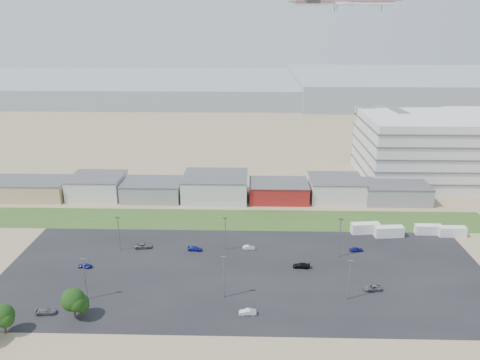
{
  "coord_description": "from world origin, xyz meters",
  "views": [
    {
      "loc": [
        6.66,
        -82.27,
        59.34
      ],
      "look_at": [
        3.88,
        22.0,
        23.48
      ],
      "focal_mm": 35.0,
      "sensor_mm": 36.0,
      "label": 1
    }
  ],
  "objects_px": {
    "parked_car_13": "(248,312)",
    "parked_car_0": "(372,288)",
    "parked_car_5": "(85,266)",
    "parked_car_8": "(356,249)",
    "parked_car_11": "(249,247)",
    "parked_car_6": "(195,249)",
    "parked_car_12": "(301,265)",
    "parked_car_9": "(143,246)",
    "box_trailer_a": "(365,228)",
    "airliner": "(345,1)",
    "parked_car_10": "(46,311)"
  },
  "relations": [
    {
      "from": "parked_car_13",
      "to": "parked_car_0",
      "type": "bearing_deg",
      "value": 106.61
    },
    {
      "from": "parked_car_5",
      "to": "parked_car_13",
      "type": "height_order",
      "value": "parked_car_13"
    },
    {
      "from": "parked_car_8",
      "to": "parked_car_11",
      "type": "bearing_deg",
      "value": 81.82
    },
    {
      "from": "parked_car_5",
      "to": "parked_car_13",
      "type": "bearing_deg",
      "value": 72.26
    },
    {
      "from": "parked_car_6",
      "to": "parked_car_12",
      "type": "relative_size",
      "value": 0.92
    },
    {
      "from": "parked_car_9",
      "to": "parked_car_8",
      "type": "bearing_deg",
      "value": -95.88
    },
    {
      "from": "box_trailer_a",
      "to": "parked_car_0",
      "type": "relative_size",
      "value": 1.96
    },
    {
      "from": "parked_car_11",
      "to": "airliner",
      "type": "bearing_deg",
      "value": -30.31
    },
    {
      "from": "box_trailer_a",
      "to": "parked_car_11",
      "type": "xyz_separation_m",
      "value": [
        -33.97,
        -11.23,
        -0.99
      ]
    },
    {
      "from": "parked_car_13",
      "to": "parked_car_8",
      "type": "bearing_deg",
      "value": 132.41
    },
    {
      "from": "parked_car_9",
      "to": "parked_car_11",
      "type": "relative_size",
      "value": 1.36
    },
    {
      "from": "parked_car_10",
      "to": "parked_car_8",
      "type": "bearing_deg",
      "value": -73.89
    },
    {
      "from": "parked_car_5",
      "to": "parked_car_11",
      "type": "bearing_deg",
      "value": 111.66
    },
    {
      "from": "airliner",
      "to": "parked_car_9",
      "type": "height_order",
      "value": "airliner"
    },
    {
      "from": "parked_car_9",
      "to": "parked_car_11",
      "type": "xyz_separation_m",
      "value": [
        28.96,
        -0.05,
        -0.08
      ]
    },
    {
      "from": "parked_car_12",
      "to": "parked_car_11",
      "type": "bearing_deg",
      "value": -121.03
    },
    {
      "from": "parked_car_12",
      "to": "box_trailer_a",
      "type": "bearing_deg",
      "value": 140.22
    },
    {
      "from": "parked_car_0",
      "to": "parked_car_6",
      "type": "distance_m",
      "value": 47.12
    },
    {
      "from": "airliner",
      "to": "parked_car_5",
      "type": "relative_size",
      "value": 13.2
    },
    {
      "from": "parked_car_6",
      "to": "parked_car_10",
      "type": "distance_m",
      "value": 40.95
    },
    {
      "from": "parked_car_0",
      "to": "parked_car_11",
      "type": "bearing_deg",
      "value": -129.12
    },
    {
      "from": "parked_car_8",
      "to": "parked_car_9",
      "type": "distance_m",
      "value": 57.95
    },
    {
      "from": "parked_car_8",
      "to": "airliner",
      "type": "bearing_deg",
      "value": -11.54
    },
    {
      "from": "parked_car_6",
      "to": "parked_car_11",
      "type": "height_order",
      "value": "parked_car_6"
    },
    {
      "from": "parked_car_6",
      "to": "parked_car_10",
      "type": "bearing_deg",
      "value": 141.25
    },
    {
      "from": "airliner",
      "to": "parked_car_5",
      "type": "height_order",
      "value": "airliner"
    },
    {
      "from": "parked_car_5",
      "to": "parked_car_13",
      "type": "distance_m",
      "value": 45.35
    },
    {
      "from": "parked_car_6",
      "to": "parked_car_9",
      "type": "relative_size",
      "value": 0.85
    },
    {
      "from": "airliner",
      "to": "box_trailer_a",
      "type": "bearing_deg",
      "value": -94.24
    },
    {
      "from": "parked_car_8",
      "to": "parked_car_9",
      "type": "height_order",
      "value": "parked_car_9"
    },
    {
      "from": "parked_car_6",
      "to": "parked_car_12",
      "type": "distance_m",
      "value": 29.19
    },
    {
      "from": "parked_car_5",
      "to": "parked_car_8",
      "type": "bearing_deg",
      "value": 105.33
    },
    {
      "from": "parked_car_10",
      "to": "parked_car_9",
      "type": "bearing_deg",
      "value": -31.12
    },
    {
      "from": "box_trailer_a",
      "to": "parked_car_5",
      "type": "relative_size",
      "value": 2.47
    },
    {
      "from": "parked_car_6",
      "to": "parked_car_8",
      "type": "xyz_separation_m",
      "value": [
        43.6,
        0.76,
        0.03
      ]
    },
    {
      "from": "parked_car_9",
      "to": "box_trailer_a",
      "type": "bearing_deg",
      "value": -85.4
    },
    {
      "from": "airliner",
      "to": "parked_car_11",
      "type": "height_order",
      "value": "airliner"
    },
    {
      "from": "parked_car_9",
      "to": "parked_car_5",
      "type": "bearing_deg",
      "value": 126.45
    },
    {
      "from": "parked_car_0",
      "to": "parked_car_6",
      "type": "relative_size",
      "value": 1.07
    },
    {
      "from": "parked_car_0",
      "to": "parked_car_10",
      "type": "xyz_separation_m",
      "value": [
        -71.62,
        -11.22,
        0.05
      ]
    },
    {
      "from": "parked_car_8",
      "to": "parked_car_13",
      "type": "bearing_deg",
      "value": 127.93
    },
    {
      "from": "parked_car_8",
      "to": "parked_car_10",
      "type": "distance_m",
      "value": 78.02
    },
    {
      "from": "airliner",
      "to": "parked_car_11",
      "type": "distance_m",
      "value": 100.89
    },
    {
      "from": "parked_car_5",
      "to": "parked_car_8",
      "type": "relative_size",
      "value": 0.96
    },
    {
      "from": "airliner",
      "to": "parked_car_9",
      "type": "distance_m",
      "value": 113.86
    },
    {
      "from": "airliner",
      "to": "parked_car_10",
      "type": "height_order",
      "value": "airliner"
    },
    {
      "from": "box_trailer_a",
      "to": "parked_car_12",
      "type": "xyz_separation_m",
      "value": [
        -20.66,
        -20.88,
        -0.93
      ]
    },
    {
      "from": "parked_car_5",
      "to": "parked_car_9",
      "type": "bearing_deg",
      "value": 138.59
    },
    {
      "from": "box_trailer_a",
      "to": "parked_car_9",
      "type": "distance_m",
      "value": 63.91
    },
    {
      "from": "parked_car_5",
      "to": "parked_car_6",
      "type": "distance_m",
      "value": 28.53
    }
  ]
}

